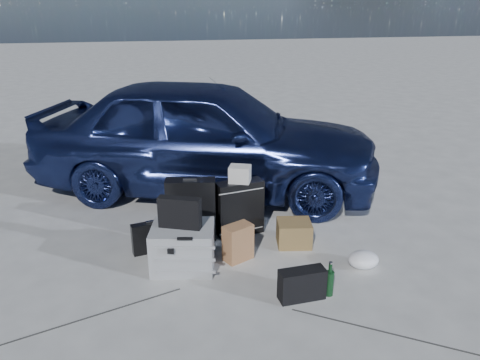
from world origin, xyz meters
name	(u,v)px	position (x,y,z in m)	size (l,w,h in m)	color
ground	(245,268)	(0.00, 0.00, 0.00)	(60.00, 60.00, 0.00)	beige
car	(206,136)	(-0.04, 2.14, 0.78)	(1.84, 4.56, 1.55)	navy
pelican_case	(183,247)	(-0.58, 0.16, 0.22)	(0.60, 0.49, 0.43)	gray
laptop_bag	(180,213)	(-0.60, 0.16, 0.59)	(0.41, 0.10, 0.31)	black
briefcase	(153,237)	(-0.86, 0.53, 0.17)	(0.43, 0.10, 0.33)	black
suitcase_left	(191,209)	(-0.43, 0.75, 0.34)	(0.53, 0.19, 0.69)	black
suitcase_right	(240,208)	(0.11, 0.75, 0.31)	(0.52, 0.19, 0.62)	black
white_carton	(240,174)	(0.12, 0.74, 0.71)	(0.22, 0.18, 0.18)	silver
duffel_bag	(205,212)	(-0.24, 1.02, 0.17)	(0.66, 0.28, 0.33)	black
flat_box_white	(204,197)	(-0.25, 1.02, 0.36)	(0.36, 0.27, 0.06)	silver
flat_box_black	(202,192)	(-0.26, 1.02, 0.43)	(0.30, 0.21, 0.06)	black
kraft_bag	(238,243)	(-0.03, 0.18, 0.19)	(0.28, 0.17, 0.38)	#996A42
cardboard_box	(294,233)	(0.63, 0.36, 0.13)	(0.35, 0.31, 0.27)	olive
plastic_bag	(363,260)	(1.15, -0.24, 0.08)	(0.30, 0.26, 0.17)	white
messenger_bag	(302,284)	(0.38, -0.60, 0.14)	(0.41, 0.15, 0.28)	black
green_bottle	(329,279)	(0.63, -0.60, 0.16)	(0.08, 0.08, 0.32)	black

